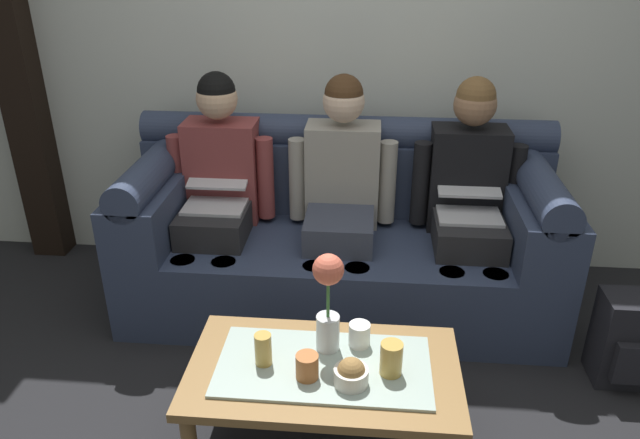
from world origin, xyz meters
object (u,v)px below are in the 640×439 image
(coffee_table, at_px, (324,377))
(snack_bowl, at_px, (351,374))
(person_right, at_px, (468,193))
(person_middle, at_px, (341,188))
(person_left, at_px, (219,184))
(couch, at_px, (341,238))
(cup_far_left, at_px, (307,366))
(cup_near_left, at_px, (359,335))
(cup_far_center, at_px, (263,349))
(cup_near_right, at_px, (391,359))
(backpack_right, at_px, (630,340))
(flower_vase, at_px, (328,297))

(coffee_table, distance_m, snack_bowl, 0.17)
(person_right, bearing_deg, person_middle, 179.93)
(person_left, bearing_deg, coffee_table, -59.39)
(person_left, relative_size, person_middle, 1.00)
(couch, distance_m, cup_far_left, 1.16)
(snack_bowl, xyz_separation_m, cup_far_left, (-0.16, 0.02, 0.00))
(snack_bowl, relative_size, cup_near_left, 1.32)
(person_left, xyz_separation_m, coffee_table, (0.64, -1.08, -0.31))
(coffee_table, relative_size, cup_far_left, 10.67)
(cup_far_center, bearing_deg, cup_near_right, -1.62)
(cup_near_left, bearing_deg, cup_near_right, -52.73)
(coffee_table, bearing_deg, couch, 90.00)
(person_left, distance_m, backpack_right, 2.09)
(cup_near_left, distance_m, cup_far_center, 0.38)
(coffee_table, distance_m, cup_far_center, 0.25)
(couch, bearing_deg, cup_far_left, -92.63)
(person_middle, bearing_deg, couch, 90.00)
(coffee_table, relative_size, backpack_right, 2.35)
(person_left, relative_size, coffee_table, 1.21)
(coffee_table, bearing_deg, person_middle, 90.00)
(person_left, bearing_deg, couch, 0.32)
(cup_near_right, bearing_deg, cup_far_center, 178.38)
(person_middle, distance_m, flower_vase, 0.98)
(cup_near_right, bearing_deg, snack_bowl, -153.75)
(cup_far_center, xyz_separation_m, backpack_right, (1.54, 0.53, -0.26))
(person_right, xyz_separation_m, cup_near_left, (-0.51, -0.95, -0.21))
(snack_bowl, bearing_deg, cup_far_center, 165.80)
(cup_near_left, bearing_deg, snack_bowl, -95.74)
(cup_far_center, bearing_deg, cup_near_left, 22.14)
(person_middle, height_order, cup_near_right, person_middle)
(cup_near_right, bearing_deg, backpack_right, 26.90)
(person_left, height_order, cup_near_left, person_left)
(coffee_table, bearing_deg, cup_far_left, -126.51)
(couch, relative_size, flower_vase, 5.44)
(snack_bowl, bearing_deg, backpack_right, 26.82)
(person_right, relative_size, cup_far_center, 9.72)
(cup_far_center, relative_size, backpack_right, 0.29)
(person_right, bearing_deg, person_left, 180.00)
(couch, bearing_deg, person_right, -0.33)
(person_middle, relative_size, coffee_table, 1.21)
(snack_bowl, xyz_separation_m, cup_far_center, (-0.33, 0.08, 0.02))
(snack_bowl, bearing_deg, cup_near_right, 26.25)
(coffee_table, relative_size, cup_near_right, 7.89)
(backpack_right, bearing_deg, person_middle, 156.97)
(couch, distance_m, cup_near_left, 0.97)
(flower_vase, xyz_separation_m, backpack_right, (1.31, 0.42, -0.43))
(coffee_table, height_order, cup_near_right, cup_near_right)
(person_right, relative_size, cup_near_right, 9.56)
(couch, bearing_deg, cup_near_right, -77.58)
(person_right, distance_m, flower_vase, 1.17)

